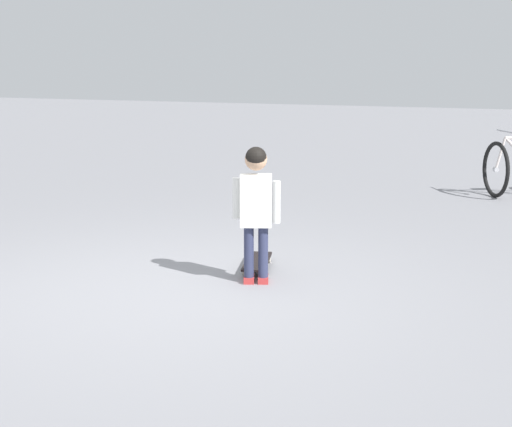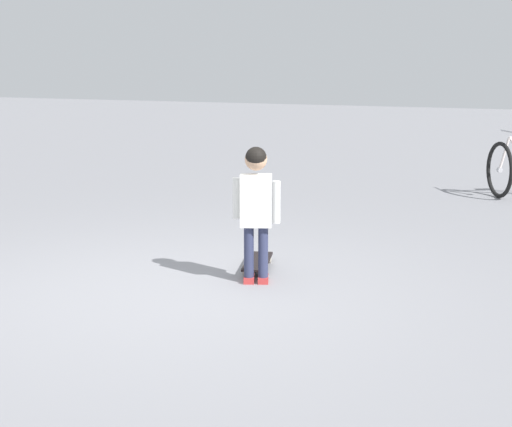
# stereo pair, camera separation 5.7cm
# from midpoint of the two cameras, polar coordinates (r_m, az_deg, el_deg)

# --- Properties ---
(ground_plane) EXTENTS (50.00, 50.00, 0.00)m
(ground_plane) POSITION_cam_midpoint_polar(r_m,az_deg,el_deg) (5.72, -6.62, -5.95)
(ground_plane) COLOR gray
(child_person) EXTENTS (0.24, 0.41, 1.06)m
(child_person) POSITION_cam_midpoint_polar(r_m,az_deg,el_deg) (5.79, 0.28, 1.04)
(child_person) COLOR #2D3351
(child_person) RESTS_ON ground
(skateboard) EXTENTS (0.64, 0.36, 0.07)m
(skateboard) POSITION_cam_midpoint_polar(r_m,az_deg,el_deg) (6.32, 0.38, -3.64)
(skateboard) COLOR black
(skateboard) RESTS_ON ground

